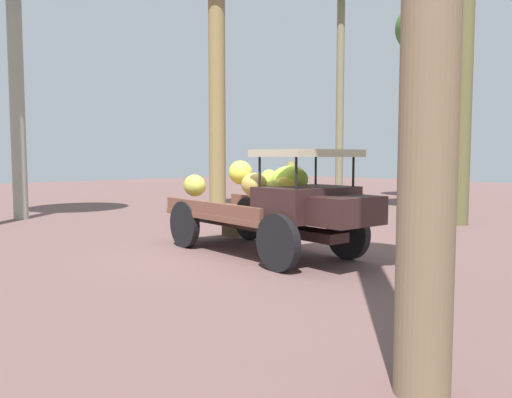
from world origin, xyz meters
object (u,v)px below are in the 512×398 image
Objects in this scene: truck at (277,202)px; wooden_crate at (234,224)px; loose_banana_bunch at (343,230)px; farmer at (291,195)px.

wooden_crate is at bearing 160.32° from truck.
truck reaches higher than loose_banana_bunch.
truck reaches higher than wooden_crate.
wooden_crate is (-2.51, 1.11, -0.73)m from truck.
farmer is 2.73× the size of loose_banana_bunch.
loose_banana_bunch is at bearing 33.41° from wooden_crate.
wooden_crate is at bearing -67.20° from farmer.
truck is at bearing -79.95° from loose_banana_bunch.
wooden_crate reaches higher than loose_banana_bunch.
farmer is 1.61m from wooden_crate.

